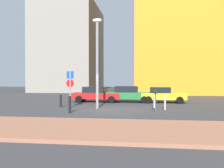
{
  "coord_description": "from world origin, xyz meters",
  "views": [
    {
      "loc": [
        2.4,
        -16.7,
        2.05
      ],
      "look_at": [
        -0.12,
        2.02,
        1.78
      ],
      "focal_mm": 38.8,
      "sensor_mm": 36.0,
      "label": 1
    }
  ],
  "objects": [
    {
      "name": "ground_plane",
      "position": [
        0.0,
        0.0,
        0.0
      ],
      "size": [
        120.0,
        120.0,
        0.0
      ],
      "primitive_type": "plane",
      "color": "#38383A"
    },
    {
      "name": "traffic_bollard_near",
      "position": [
        3.14,
        1.62,
        0.47
      ],
      "size": [
        0.18,
        0.18,
        0.93
      ],
      "primitive_type": "cylinder",
      "color": "#B7B7BC",
      "rests_on": "ground"
    },
    {
      "name": "building_under_construction",
      "position": [
        -11.97,
        28.66,
        8.15
      ],
      "size": [
        10.89,
        14.3,
        16.3
      ],
      "primitive_type": "cube",
      "color": "gray",
      "rests_on": "ground"
    },
    {
      "name": "parking_meter",
      "position": [
        3.11,
        -0.88,
        0.95
      ],
      "size": [
        0.18,
        0.14,
        1.48
      ],
      "color": "#4C4C51",
      "rests_on": "ground"
    },
    {
      "name": "parked_car_yellow",
      "position": [
        4.08,
        6.09,
        0.74
      ],
      "size": [
        4.09,
        2.13,
        1.44
      ],
      "color": "gold",
      "rests_on": "ground"
    },
    {
      "name": "street_lamp",
      "position": [
        -1.03,
        0.66,
        3.9
      ],
      "size": [
        0.7,
        0.36,
        6.58
      ],
      "color": "gray",
      "rests_on": "ground"
    },
    {
      "name": "parking_sign_post",
      "position": [
        -3.13,
        0.84,
        1.75
      ],
      "size": [
        0.6,
        0.1,
        2.78
      ],
      "color": "gray",
      "rests_on": "ground"
    },
    {
      "name": "sidewalk_brick",
      "position": [
        0.0,
        -6.99,
        0.07
      ],
      "size": [
        40.0,
        4.5,
        0.14
      ],
      "primitive_type": "cube",
      "color": "#9E664C",
      "rests_on": "ground"
    },
    {
      "name": "traffic_bollard_edge",
      "position": [
        3.83,
        0.58,
        0.51
      ],
      "size": [
        0.13,
        0.13,
        1.02
      ],
      "primitive_type": "cylinder",
      "color": "#B7B7BC",
      "rests_on": "ground"
    },
    {
      "name": "parked_car_green",
      "position": [
        0.8,
        6.18,
        0.78
      ],
      "size": [
        4.56,
        1.91,
        1.52
      ],
      "color": "#237238",
      "rests_on": "ground"
    },
    {
      "name": "traffic_bollard_far",
      "position": [
        -2.28,
        -1.95,
        0.54
      ],
      "size": [
        0.16,
        0.16,
        1.08
      ],
      "primitive_type": "cylinder",
      "color": "black",
      "rests_on": "ground"
    },
    {
      "name": "parked_car_red",
      "position": [
        -2.18,
        6.03,
        0.75
      ],
      "size": [
        4.5,
        2.02,
        1.45
      ],
      "color": "red",
      "rests_on": "ground"
    },
    {
      "name": "traffic_bollard_mid",
      "position": [
        -3.99,
        1.16,
        0.48
      ],
      "size": [
        0.17,
        0.17,
        0.96
      ],
      "primitive_type": "cylinder",
      "color": "black",
      "rests_on": "ground"
    }
  ]
}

